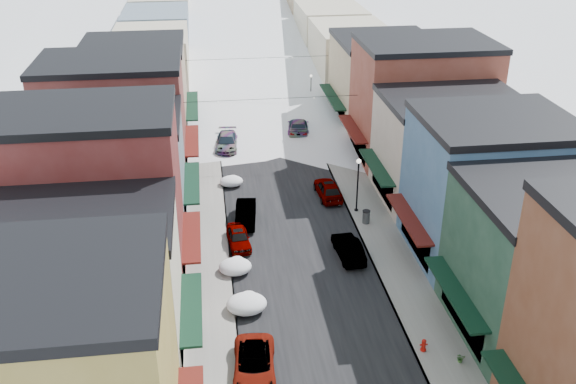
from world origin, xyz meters
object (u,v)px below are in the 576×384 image
object	(u,v)px
car_dark_hatch	(246,214)
streetlamp_near	(358,178)
car_silver_sedan	(238,237)
fire_hydrant	(424,345)
trash_can	(366,217)
car_white_suv	(254,365)
car_green_sedan	(348,248)

from	to	relation	value
car_dark_hatch	streetlamp_near	world-z (taller)	streetlamp_near
car_silver_sedan	car_dark_hatch	size ratio (longest dim) A/B	0.88
car_dark_hatch	fire_hydrant	world-z (taller)	car_dark_hatch
car_dark_hatch	fire_hydrant	size ratio (longest dim) A/B	5.62
fire_hydrant	trash_can	size ratio (longest dim) A/B	0.74
car_white_suv	streetlamp_near	distance (m)	20.73
car_white_suv	car_green_sedan	distance (m)	13.80
car_silver_sedan	car_dark_hatch	bearing A→B (deg)	72.50
streetlamp_near	car_silver_sedan	bearing A→B (deg)	-158.06
fire_hydrant	car_silver_sedan	bearing A→B (deg)	126.23
trash_can	streetlamp_near	world-z (taller)	streetlamp_near
car_silver_sedan	car_green_sedan	bearing A→B (deg)	-23.63
car_dark_hatch	car_green_sedan	world-z (taller)	car_dark_hatch
fire_hydrant	streetlamp_near	world-z (taller)	streetlamp_near
car_silver_sedan	trash_can	size ratio (longest dim) A/B	3.65
car_dark_hatch	trash_can	world-z (taller)	car_dark_hatch
car_white_suv	car_silver_sedan	xyz separation A→B (m)	(0.00, 14.04, -0.03)
car_white_suv	car_dark_hatch	xyz separation A→B (m)	(0.80, 17.59, 0.04)
car_green_sedan	streetlamp_near	xyz separation A→B (m)	(2.14, 6.66, 2.34)
car_green_sedan	streetlamp_near	distance (m)	7.38
trash_can	car_green_sedan	bearing A→B (deg)	-118.18
car_silver_sedan	streetlamp_near	world-z (taller)	streetlamp_near
car_green_sedan	car_silver_sedan	bearing A→B (deg)	-22.47
car_silver_sedan	streetlamp_near	xyz separation A→B (m)	(9.94, 4.00, 2.40)
car_green_sedan	fire_hydrant	distance (m)	11.03
car_green_sedan	streetlamp_near	bearing A→B (deg)	-111.47
car_silver_sedan	car_dark_hatch	world-z (taller)	car_dark_hatch
car_green_sedan	fire_hydrant	xyz separation A→B (m)	(2.08, -10.83, -0.21)
fire_hydrant	streetlamp_near	bearing A→B (deg)	89.79
car_silver_sedan	car_dark_hatch	xyz separation A→B (m)	(0.80, 3.55, 0.07)
car_white_suv	car_silver_sedan	world-z (taller)	car_white_suv
car_white_suv	car_dark_hatch	world-z (taller)	car_dark_hatch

